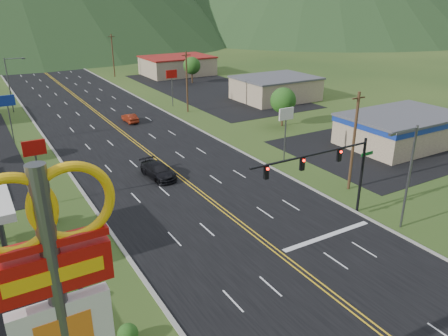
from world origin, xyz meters
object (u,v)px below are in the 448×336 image
traffic_signal (329,165)px  streetlight_west (10,81)px  car_red_far (130,118)px  car_dark_mid (158,171)px  streetlight_east (407,171)px  pylon_sign (58,301)px

traffic_signal → streetlight_west: streetlight_west is taller
traffic_signal → car_red_far: (-3.67, 39.58, -4.66)m
streetlight_west → car_dark_mid: size_ratio=1.67×
car_dark_mid → car_red_far: bearing=72.3°
car_dark_mid → streetlight_west: bearing=98.1°
streetlight_east → car_dark_mid: bearing=122.7°
streetlight_east → car_dark_mid: (-13.26, 20.67, -4.40)m
streetlight_west → pylon_sign: bearing=-94.5°
streetlight_west → car_dark_mid: streetlight_west is taller
pylon_sign → car_red_far: bearing=69.0°
streetlight_east → car_red_far: streetlight_east is taller
pylon_sign → streetlight_west: 68.33m
traffic_signal → car_red_far: bearing=95.3°
traffic_signal → streetlight_east: 6.17m
pylon_sign → car_red_far: size_ratio=3.46×
streetlight_east → car_red_far: 44.60m
traffic_signal → streetlight_west: (-18.16, 56.00, -0.15)m
pylon_sign → car_dark_mid: (14.92, 28.67, -8.52)m
streetlight_east → streetlight_west: size_ratio=1.00×
traffic_signal → streetlight_east: bearing=-40.4°
streetlight_west → car_red_far: streetlight_west is taller
car_dark_mid → pylon_sign: bearing=-123.1°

